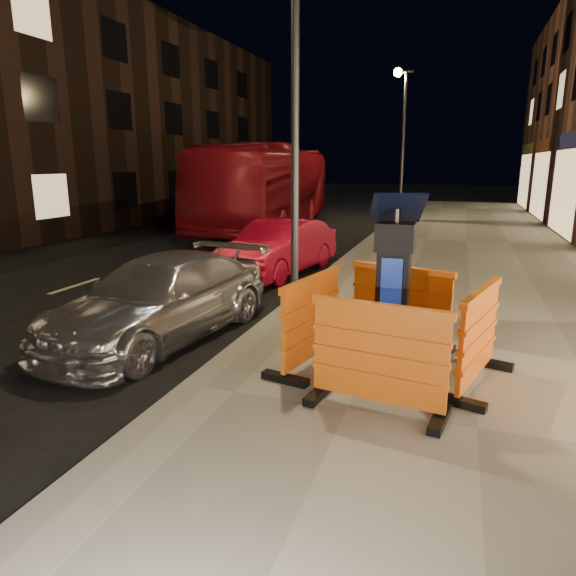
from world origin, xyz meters
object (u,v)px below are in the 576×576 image
(bus_doubledecker, at_px, (269,228))
(parking_kiosk, at_px, (393,292))
(barrier_kerbside, at_px, (312,321))
(barrier_back, at_px, (400,307))
(barrier_front, at_px, (378,358))
(car_silver, at_px, (163,337))
(car_red, at_px, (279,274))
(barrier_bldgside, at_px, (478,337))

(bus_doubledecker, bearing_deg, parking_kiosk, -69.70)
(barrier_kerbside, bearing_deg, barrier_back, -32.95)
(parking_kiosk, bearing_deg, barrier_front, -75.95)
(car_silver, bearing_deg, parking_kiosk, -2.71)
(parking_kiosk, xyz_separation_m, barrier_back, (0.00, 0.95, -0.44))
(barrier_kerbside, height_order, bus_doubledecker, bus_doubledecker)
(parking_kiosk, distance_m, bus_doubledecker, 15.31)
(barrier_kerbside, bearing_deg, car_red, 35.22)
(barrier_back, distance_m, car_silver, 3.55)
(barrier_front, height_order, car_red, barrier_front)
(barrier_back, height_order, barrier_kerbside, same)
(car_red, bearing_deg, parking_kiosk, -50.04)
(parking_kiosk, height_order, barrier_bldgside, parking_kiosk)
(parking_kiosk, height_order, barrier_front, parking_kiosk)
(parking_kiosk, distance_m, barrier_bldgside, 1.05)
(barrier_bldgside, height_order, car_silver, barrier_bldgside)
(bus_doubledecker, bearing_deg, barrier_bldgside, -66.58)
(barrier_back, distance_m, car_red, 5.64)
(car_silver, distance_m, bus_doubledecker, 13.48)
(barrier_back, height_order, car_red, barrier_back)
(barrier_front, xyz_separation_m, car_red, (-3.29, 6.43, -0.70))
(car_silver, bearing_deg, barrier_bldgside, -0.43)
(barrier_bldgside, bearing_deg, car_silver, 97.56)
(barrier_front, xyz_separation_m, barrier_back, (0.00, 1.90, 0.00))
(parking_kiosk, distance_m, barrier_front, 1.05)
(parking_kiosk, bearing_deg, car_silver, -176.72)
(bus_doubledecker, bearing_deg, barrier_front, -71.16)
(car_red, bearing_deg, barrier_back, -45.02)
(parking_kiosk, relative_size, bus_doubledecker, 0.17)
(car_red, bearing_deg, barrier_front, -53.93)
(barrier_bldgside, relative_size, car_red, 0.37)
(barrier_kerbside, bearing_deg, car_silver, 87.36)
(parking_kiosk, bearing_deg, car_red, 135.08)
(barrier_front, bearing_deg, barrier_kerbside, 144.05)
(barrier_bldgside, bearing_deg, barrier_front, 151.05)
(barrier_back, bearing_deg, car_silver, -158.15)
(barrier_front, xyz_separation_m, barrier_bldgside, (0.95, 0.95, 0.00))
(barrier_front, relative_size, bus_doubledecker, 0.12)
(parking_kiosk, bearing_deg, bus_doubledecker, 129.71)
(parking_kiosk, relative_size, barrier_front, 1.40)
(barrier_back, bearing_deg, car_red, 143.09)
(barrier_bldgside, distance_m, bus_doubledecker, 15.72)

